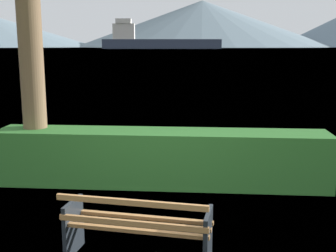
{
  "coord_description": "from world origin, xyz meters",
  "views": [
    {
      "loc": [
        0.72,
        -4.64,
        2.53
      ],
      "look_at": [
        0.0,
        4.37,
        0.79
      ],
      "focal_mm": 44.98,
      "sensor_mm": 36.0,
      "label": 1
    }
  ],
  "objects": [
    {
      "name": "cargo_ship_large",
      "position": [
        -34.69,
        299.82,
        5.83
      ],
      "size": [
        84.96,
        19.38,
        20.83
      ],
      "color": "#2D384C",
      "rests_on": "water_surface"
    },
    {
      "name": "water_surface",
      "position": [
        0.0,
        306.42,
        0.0
      ],
      "size": [
        620.0,
        620.0,
        0.0
      ],
      "primitive_type": "plane",
      "color": "#6B8EA3",
      "rests_on": "ground_plane"
    },
    {
      "name": "hedge_row",
      "position": [
        0.0,
        2.8,
        0.5
      ],
      "size": [
        6.04,
        0.85,
        1.0
      ],
      "primitive_type": "cube",
      "color": "#2D6B28",
      "rests_on": "ground_plane"
    },
    {
      "name": "distant_hills",
      "position": [
        29.93,
        577.08,
        30.62
      ],
      "size": [
        819.01,
        364.54,
        71.92
      ],
      "color": "slate",
      "rests_on": "ground_plane"
    },
    {
      "name": "park_bench",
      "position": [
        -0.01,
        -0.06,
        0.43
      ],
      "size": [
        1.8,
        0.79,
        0.87
      ],
      "color": "#A0703F",
      "rests_on": "ground_plane"
    }
  ]
}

